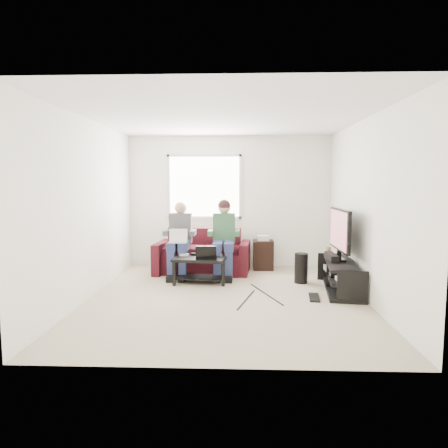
{
  "coord_description": "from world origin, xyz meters",
  "views": [
    {
      "loc": [
        0.18,
        -5.72,
        1.69
      ],
      "look_at": [
        -0.05,
        0.6,
        1.03
      ],
      "focal_mm": 32.0,
      "sensor_mm": 36.0,
      "label": 1
    }
  ],
  "objects_px": {
    "coffee_table": "(200,264)",
    "tv": "(340,231)",
    "subwoofer": "(301,268)",
    "end_table": "(263,254)",
    "tv_stand": "(340,277)",
    "sofa": "(203,256)"
  },
  "relations": [
    {
      "from": "tv_stand",
      "to": "subwoofer",
      "type": "distance_m",
      "value": 0.71
    },
    {
      "from": "subwoofer",
      "to": "end_table",
      "type": "xyz_separation_m",
      "value": [
        -0.57,
        1.05,
        0.05
      ]
    },
    {
      "from": "coffee_table",
      "to": "tv",
      "type": "relative_size",
      "value": 0.84
    },
    {
      "from": "coffee_table",
      "to": "tv",
      "type": "distance_m",
      "value": 2.34
    },
    {
      "from": "end_table",
      "to": "tv_stand",
      "type": "bearing_deg",
      "value": -53.97
    },
    {
      "from": "coffee_table",
      "to": "subwoofer",
      "type": "bearing_deg",
      "value": 1.34
    },
    {
      "from": "coffee_table",
      "to": "end_table",
      "type": "xyz_separation_m",
      "value": [
        1.13,
        1.09,
        -0.02
      ]
    },
    {
      "from": "tv_stand",
      "to": "end_table",
      "type": "bearing_deg",
      "value": 126.03
    },
    {
      "from": "coffee_table",
      "to": "tv_stand",
      "type": "bearing_deg",
      "value": -10.97
    },
    {
      "from": "subwoofer",
      "to": "end_table",
      "type": "bearing_deg",
      "value": 118.72
    },
    {
      "from": "sofa",
      "to": "subwoofer",
      "type": "relative_size",
      "value": 3.57
    },
    {
      "from": "tv",
      "to": "subwoofer",
      "type": "height_order",
      "value": "tv"
    },
    {
      "from": "tv_stand",
      "to": "subwoofer",
      "type": "xyz_separation_m",
      "value": [
        -0.53,
        0.47,
        0.04
      ]
    },
    {
      "from": "sofa",
      "to": "end_table",
      "type": "xyz_separation_m",
      "value": [
        1.15,
        0.28,
        -0.01
      ]
    },
    {
      "from": "tv",
      "to": "end_table",
      "type": "xyz_separation_m",
      "value": [
        -1.1,
        1.42,
        -0.63
      ]
    },
    {
      "from": "tv",
      "to": "subwoofer",
      "type": "bearing_deg",
      "value": 144.8
    },
    {
      "from": "sofa",
      "to": "end_table",
      "type": "height_order",
      "value": "sofa"
    },
    {
      "from": "tv_stand",
      "to": "subwoofer",
      "type": "bearing_deg",
      "value": 138.34
    },
    {
      "from": "tv",
      "to": "end_table",
      "type": "relative_size",
      "value": 1.66
    },
    {
      "from": "sofa",
      "to": "tv",
      "type": "bearing_deg",
      "value": -26.88
    },
    {
      "from": "tv_stand",
      "to": "subwoofer",
      "type": "relative_size",
      "value": 2.91
    },
    {
      "from": "sofa",
      "to": "subwoofer",
      "type": "bearing_deg",
      "value": -24.02
    }
  ]
}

